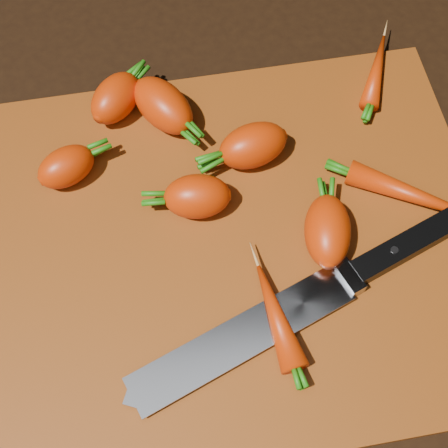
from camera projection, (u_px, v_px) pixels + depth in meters
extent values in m
cube|color=black|center=(226.00, 249.00, 0.60)|extent=(2.00, 2.00, 0.01)
cube|color=brown|center=(226.00, 244.00, 0.59)|extent=(0.50, 0.40, 0.01)
ellipsoid|color=#C13108|center=(116.00, 98.00, 0.64)|extent=(0.07, 0.08, 0.04)
ellipsoid|color=#C13108|center=(197.00, 196.00, 0.59)|extent=(0.07, 0.05, 0.04)
ellipsoid|color=#C13108|center=(163.00, 105.00, 0.63)|extent=(0.08, 0.09, 0.04)
ellipsoid|color=#C13108|center=(328.00, 231.00, 0.57)|extent=(0.06, 0.08, 0.04)
ellipsoid|color=#C13108|center=(253.00, 145.00, 0.61)|extent=(0.08, 0.06, 0.04)
ellipsoid|color=#C13108|center=(66.00, 167.00, 0.60)|extent=(0.07, 0.06, 0.04)
ellipsoid|color=#C13108|center=(377.00, 70.00, 0.67)|extent=(0.06, 0.10, 0.02)
ellipsoid|color=#C13108|center=(418.00, 197.00, 0.60)|extent=(0.13, 0.10, 0.02)
ellipsoid|color=#C13108|center=(276.00, 316.00, 0.54)|extent=(0.04, 0.10, 0.03)
cube|color=gray|center=(132.00, 399.00, 0.51)|extent=(0.21, 0.11, 0.00)
cube|color=gray|center=(248.00, 334.00, 0.54)|extent=(0.02, 0.04, 0.02)
cube|color=black|center=(313.00, 298.00, 0.55)|extent=(0.12, 0.06, 0.02)
cylinder|color=#B2B2B7|center=(296.00, 305.00, 0.54)|extent=(0.01, 0.01, 0.00)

